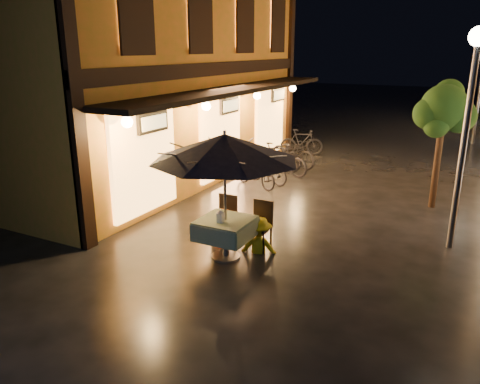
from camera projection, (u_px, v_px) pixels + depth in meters
The scene contains 17 objects.
ground at pixel (273, 255), 9.09m from camera, with size 90.00×90.00×0.00m, color black.
west_building at pixel (153, 53), 13.90m from camera, with size 5.90×11.40×7.40m.
street_tree at pixel (444, 111), 11.13m from camera, with size 1.43×1.20×3.15m.
streetlamp_near at pixel (470, 101), 8.60m from camera, with size 0.36×0.36×4.23m.
cafe_table at pixel (225, 229), 8.83m from camera, with size 0.99×0.99×0.78m.
patio_umbrella at pixel (225, 148), 8.36m from camera, with size 2.74×2.74×2.46m.
cafe_chair_left at pixel (226, 216), 9.64m from camera, with size 0.42×0.42×0.97m.
cafe_chair_right at pixel (261, 222), 9.29m from camera, with size 0.42×0.42×0.97m.
table_lantern at pixel (220, 215), 8.57m from camera, with size 0.16×0.16×0.25m.
person_orange at pixel (224, 210), 9.41m from camera, with size 0.72×0.56×1.47m, color #C13E15.
person_yellow at pixel (259, 218), 9.08m from camera, with size 0.89×0.51×1.38m, color yellow.
bicycle_0 at pixel (255, 172), 13.46m from camera, with size 0.59×1.70×0.89m, color black.
bicycle_1 at pixel (267, 168), 13.75m from camera, with size 0.44×1.55×0.93m, color black.
bicycle_2 at pixel (282, 159), 14.74m from camera, with size 0.66×1.90×1.00m, color black.
bicycle_3 at pixel (277, 157), 15.01m from camera, with size 0.46×1.62×0.97m, color black.
bicycle_4 at pixel (293, 152), 15.71m from camera, with size 0.66×1.90×1.00m, color black.
bicycle_5 at pixel (302, 142), 17.49m from camera, with size 0.45×1.59×0.96m, color black.
Camera 1 is at (3.25, -7.68, 3.86)m, focal length 35.00 mm.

